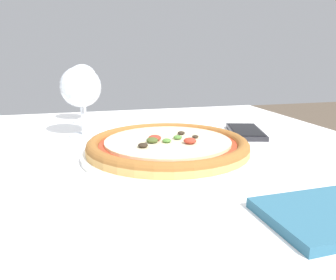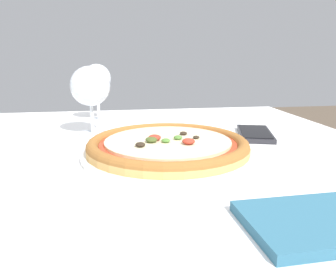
# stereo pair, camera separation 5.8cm
# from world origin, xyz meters

# --- Properties ---
(dining_table) EXTENTS (1.22, 1.03, 0.76)m
(dining_table) POSITION_xyz_m (0.00, 0.00, 0.67)
(dining_table) COLOR #997047
(dining_table) RESTS_ON ground_plane
(pizza_plate) EXTENTS (0.31, 0.31, 0.04)m
(pizza_plate) POSITION_xyz_m (0.17, -0.00, 0.77)
(pizza_plate) COLOR white
(pizza_plate) RESTS_ON dining_table
(wine_glass_far_left) EXTENTS (0.07, 0.07, 0.15)m
(wine_glass_far_left) POSITION_xyz_m (0.03, 0.35, 0.87)
(wine_glass_far_left) COLOR silver
(wine_glass_far_left) RESTS_ON dining_table
(wine_glass_far_right) EXTENTS (0.09, 0.09, 0.15)m
(wine_glass_far_right) POSITION_xyz_m (0.03, 0.19, 0.86)
(wine_glass_far_right) COLOR silver
(wine_glass_far_right) RESTS_ON dining_table
(cell_phone) EXTENTS (0.11, 0.16, 0.01)m
(cell_phone) POSITION_xyz_m (0.39, 0.12, 0.76)
(cell_phone) COLOR #232328
(cell_phone) RESTS_ON dining_table
(napkin_folded) EXTENTS (0.15, 0.12, 0.01)m
(napkin_folded) POSITION_xyz_m (0.29, -0.27, 0.76)
(napkin_folded) COLOR #2D607A
(napkin_folded) RESTS_ON dining_table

